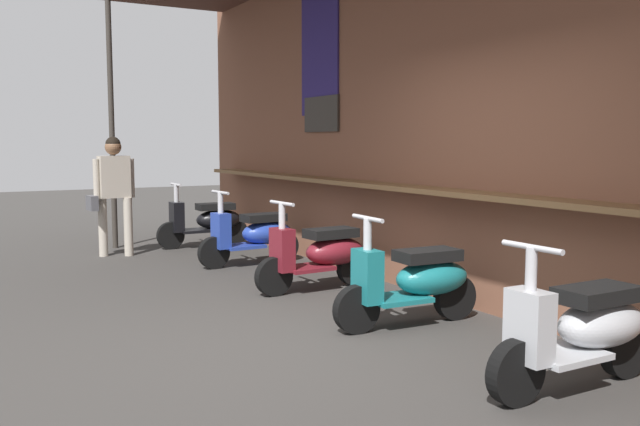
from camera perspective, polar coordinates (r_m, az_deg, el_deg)
ground_plane at (r=5.37m, az=-1.02°, el=-11.01°), size 37.98×37.98×0.00m
market_stall_facade at (r=6.28m, az=14.49°, el=11.33°), size 13.57×2.44×3.97m
scooter_black at (r=10.37m, az=-9.39°, el=-0.65°), size 0.46×1.40×0.97m
scooter_blue at (r=8.76m, az=-5.45°, el=-1.80°), size 0.47×1.40×0.97m
scooter_maroon at (r=7.23m, az=0.14°, el=-3.42°), size 0.47×1.40×0.97m
scooter_teal at (r=5.89m, az=8.06°, el=-5.65°), size 0.48×1.40×0.97m
scooter_silver at (r=4.68m, az=21.28°, el=-9.07°), size 0.46×1.40×0.97m
shopper_with_handbag at (r=9.71m, az=-17.01°, el=2.33°), size 0.30×0.65×1.64m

